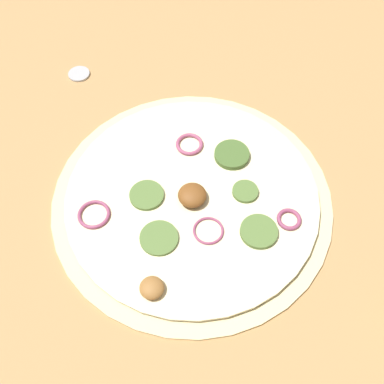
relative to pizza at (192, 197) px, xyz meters
name	(u,v)px	position (x,y,z in m)	size (l,w,h in m)	color
ground_plane	(192,199)	(0.00, 0.00, -0.01)	(3.00, 3.00, 0.00)	tan
pizza	(192,197)	(0.00, 0.00, 0.00)	(0.37, 0.37, 0.03)	beige
loose_cap	(79,73)	(0.17, -0.25, 0.00)	(0.03, 0.03, 0.01)	#B2B2B7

